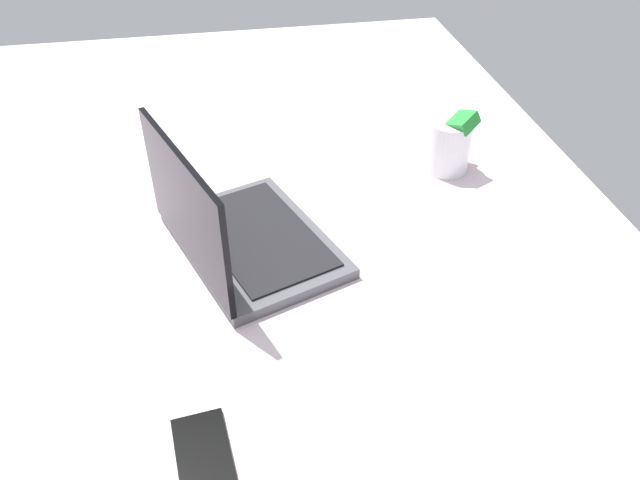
{
  "coord_description": "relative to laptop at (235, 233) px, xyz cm",
  "views": [
    {
      "loc": [
        -107.56,
        4.87,
        89.41
      ],
      "look_at": [
        -25.68,
        -10.42,
        24.0
      ],
      "focal_mm": 35.95,
      "sensor_mm": 36.0,
      "label": 1
    }
  ],
  "objects": [
    {
      "name": "laptop",
      "position": [
        0.0,
        0.0,
        0.0
      ],
      "size": [
        38.88,
        32.9,
        23.0
      ],
      "rotation": [
        0.0,
        0.0,
        0.35
      ],
      "color": "#4C4C51",
      "rests_on": "bed_mattress"
    },
    {
      "name": "cell_phone",
      "position": [
        -40.71,
        7.43,
        -4.01
      ],
      "size": [
        14.68,
        8.34,
        0.8
      ],
      "primitive_type": "cube",
      "rotation": [
        0.0,
        0.0,
        1.68
      ],
      "color": "black",
      "rests_on": "bed_mattress"
    },
    {
      "name": "snack_cup",
      "position": [
        20.1,
        -45.75,
        1.54
      ],
      "size": [
        9.84,
        10.22,
        14.05
      ],
      "color": "silver",
      "rests_on": "bed_mattress"
    },
    {
      "name": "bed_mattress",
      "position": [
        19.13,
        -3.21,
        -13.41
      ],
      "size": [
        180.0,
        140.0,
        18.0
      ],
      "primitive_type": "cube",
      "color": "silver",
      "rests_on": "ground"
    }
  ]
}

